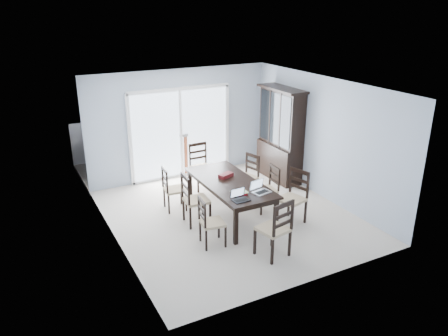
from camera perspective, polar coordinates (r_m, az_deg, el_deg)
The scene contains 24 objects.
floor at distance 8.78m, azimuth 0.75°, elevation -6.28°, with size 5.00×5.00×0.00m, color beige.
ceiling at distance 7.94m, azimuth 0.84°, elevation 10.67°, with size 5.00×5.00×0.00m, color white.
back_wall at distance 10.44m, azimuth -5.76°, elevation 5.73°, with size 4.50×0.02×2.60m, color #9DAABC.
wall_left at distance 7.53m, azimuth -14.45°, elevation -0.88°, with size 0.02×5.00×2.60m, color #9DAABC.
wall_right at distance 9.50m, azimuth 12.85°, elevation 3.77°, with size 0.02×5.00×2.60m, color #9DAABC.
balcony at distance 11.74m, azimuth -7.37°, elevation 0.46°, with size 4.50×2.00×0.10m, color gray.
railing at distance 12.46m, azimuth -9.13°, elevation 4.47°, with size 4.50×0.06×1.10m, color #99999E.
dining_table at distance 8.50m, azimuth 0.77°, elevation -2.23°, with size 1.00×2.20×0.75m.
china_hutch at distance 10.37m, azimuth 7.38°, elevation 4.24°, with size 0.50×1.38×2.20m.
sliding_door at distance 10.48m, azimuth -5.67°, elevation 4.57°, with size 2.52×0.05×2.18m.
chair_left_near at distance 7.54m, azimuth -2.16°, elevation -6.43°, with size 0.45×0.44×1.03m.
chair_left_mid at distance 8.25m, azimuth -4.30°, elevation -3.43°, with size 0.49×0.47×1.17m.
chair_left_far at distance 8.87m, azimuth -7.07°, elevation -2.14°, with size 0.45×0.44×1.06m.
chair_right_near at distance 8.43m, azimuth 9.24°, elevation -2.97°, with size 0.57×0.56×1.21m.
chair_right_mid at distance 8.88m, azimuth 5.98°, elevation -2.04°, with size 0.45×0.44×1.07m.
chair_right_far at distance 9.50m, azimuth 3.28°, elevation -0.40°, with size 0.51×0.50×1.08m.
chair_end_near at distance 7.19m, azimuth 7.03°, elevation -7.20°, with size 0.54×0.55×1.21m.
chair_end_far at distance 9.94m, azimuth -3.16°, elevation 0.96°, with size 0.46×0.47×1.19m.
laptop_dark at distance 7.65m, azimuth 2.23°, elevation -3.94°, with size 0.30×0.22×0.20m.
laptop_silver at distance 7.98m, azimuth 4.92°, elevation -2.86°, with size 0.36×0.29×0.22m.
book_stack at distance 7.90m, azimuth 1.98°, elevation -3.28°, with size 0.30×0.23×0.05m.
cell_phone at distance 7.91m, azimuth 4.49°, elevation -3.46°, with size 0.10×0.04×0.01m, color black.
game_box at distance 8.66m, azimuth 0.25°, elevation -0.96°, with size 0.30×0.15×0.08m, color #460E11.
hot_tub at distance 11.41m, azimuth -10.38°, elevation 2.75°, with size 2.40×2.24×1.05m.
Camera 1 is at (-3.72, -6.88, 4.00)m, focal length 35.00 mm.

